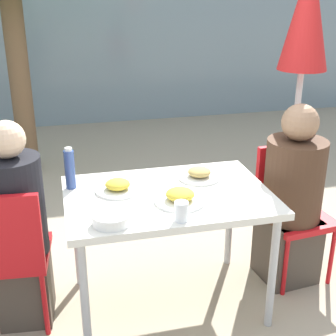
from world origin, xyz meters
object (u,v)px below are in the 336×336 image
object	(u,v)px
chair_right	(290,202)
bottle	(70,169)
chair_left	(8,250)
drinking_cup	(181,211)
person_left	(18,231)
salad_bowl	(111,219)
closed_umbrella	(305,33)
person_right	(292,201)

from	to	relation	value
chair_right	bottle	distance (m)	1.41
chair_right	chair_left	bearing A→B (deg)	-0.43
bottle	drinking_cup	distance (m)	0.73
chair_left	drinking_cup	xyz separation A→B (m)	(0.86, -0.32, 0.28)
person_left	salad_bowl	size ratio (longest dim) A/B	6.33
chair_right	closed_umbrella	distance (m)	1.14
chair_left	drinking_cup	world-z (taller)	chair_left
chair_right	person_left	bearing A→B (deg)	-2.81
chair_left	bottle	distance (m)	0.54
drinking_cup	chair_right	bearing A→B (deg)	29.78
person_left	salad_bowl	bearing A→B (deg)	-31.45
chair_right	closed_umbrella	bearing A→B (deg)	-123.94
person_left	bottle	bearing A→B (deg)	28.42
person_right	bottle	distance (m)	1.37
chair_left	closed_umbrella	world-z (taller)	closed_umbrella
person_right	salad_bowl	size ratio (longest dim) A/B	6.25
drinking_cup	salad_bowl	size ratio (longest dim) A/B	0.54
person_left	person_right	distance (m)	1.63
chair_right	person_right	size ratio (longest dim) A/B	0.74
person_left	closed_umbrella	bearing A→B (deg)	22.21
person_left	chair_right	world-z (taller)	person_left
chair_left	chair_right	world-z (taller)	same
chair_left	closed_umbrella	size ratio (longest dim) A/B	0.43
chair_right	bottle	xyz separation A→B (m)	(-1.37, 0.03, 0.35)
chair_left	salad_bowl	xyz separation A→B (m)	(0.52, -0.27, 0.26)
person_left	bottle	size ratio (longest dim) A/B	4.92
chair_right	person_right	xyz separation A→B (m)	(-0.04, -0.09, 0.05)
person_left	chair_right	xyz separation A→B (m)	(1.67, 0.10, -0.06)
drinking_cup	salad_bowl	distance (m)	0.34
chair_left	closed_umbrella	bearing A→B (deg)	23.73
bottle	salad_bowl	distance (m)	0.51
person_left	drinking_cup	size ratio (longest dim) A/B	11.82
chair_right	bottle	size ratio (longest dim) A/B	3.57
salad_bowl	chair_right	bearing A→B (deg)	20.47
closed_umbrella	drinking_cup	world-z (taller)	closed_umbrella
person_left	drinking_cup	bearing A→B (deg)	-21.12
chair_left	closed_umbrella	distance (m)	2.32
person_right	closed_umbrella	bearing A→B (deg)	-123.64
chair_left	closed_umbrella	xyz separation A→B (m)	(1.98, 0.66, 1.00)
person_left	person_right	bearing A→B (deg)	5.74
chair_left	chair_right	distance (m)	1.73
chair_right	bottle	world-z (taller)	bottle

